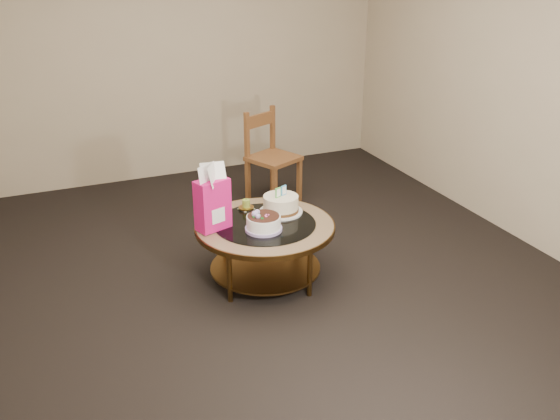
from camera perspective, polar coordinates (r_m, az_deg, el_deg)
name	(u,v)px	position (r m, az deg, el deg)	size (l,w,h in m)	color
ground	(265,278)	(4.73, -1.34, -6.26)	(5.00, 5.00, 0.00)	black
room_walls	(263,73)	(4.18, -1.54, 12.40)	(4.52, 5.02, 2.61)	tan
coffee_table	(265,233)	(4.55, -1.38, -2.13)	(1.02, 1.02, 0.46)	brown
decorated_cake	(263,224)	(4.39, -1.53, -1.25)	(0.26, 0.26, 0.15)	#A68EC9
cream_cake	(281,205)	(4.67, 0.07, 0.50)	(0.33, 0.33, 0.21)	silver
gift_bag	(212,198)	(4.37, -6.21, 1.13)	(0.27, 0.23, 0.47)	#F1167D
pillar_candle	(246,206)	(4.74, -3.11, 0.38)	(0.12, 0.12, 0.09)	tan
dining_chair	(271,156)	(5.94, -0.87, 4.93)	(0.54, 0.54, 0.89)	brown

